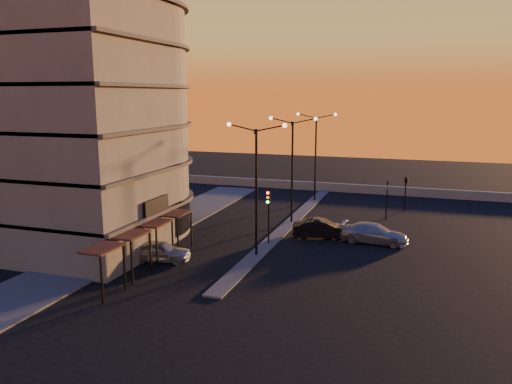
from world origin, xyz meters
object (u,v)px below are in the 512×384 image
Objects in this scene: car_hatchback at (160,251)px; traffic_light_main at (268,208)px; car_wagon at (374,233)px; streetlamp_mid at (292,161)px; car_sedan at (321,229)px.

traffic_light_main is at bearing -57.34° from car_hatchback.
car_hatchback is at bearing 128.77° from car_wagon.
car_wagon is (7.67, -3.96, -4.84)m from streetlamp_mid.
car_hatchback is (-5.99, -6.03, -2.17)m from traffic_light_main.
streetlamp_mid reaches higher than car_wagon.
streetlamp_mid is 2.05× the size of car_sedan.
streetlamp_mid is 15.26m from car_hatchback.
streetlamp_mid is at bearing 29.26° from car_sedan.
traffic_light_main is 5.21m from car_sedan.
car_sedan is 0.89× the size of car_wagon.
car_hatchback is 16.47m from car_wagon.
streetlamp_mid reaches higher than traffic_light_main.
traffic_light_main is 1.01× the size of car_hatchback.
traffic_light_main is at bearing -90.00° from streetlamp_mid.
traffic_light_main is 8.77m from car_hatchback.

